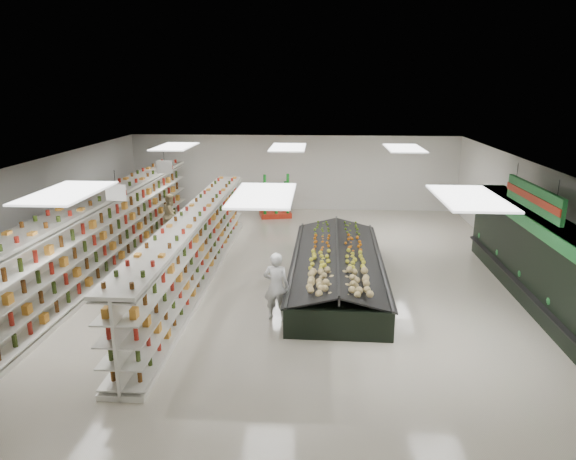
# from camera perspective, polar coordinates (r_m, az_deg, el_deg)

# --- Properties ---
(floor) EXTENTS (16.00, 16.00, 0.00)m
(floor) POSITION_cam_1_polar(r_m,az_deg,el_deg) (14.90, -0.95, -4.84)
(floor) COLOR beige
(floor) RESTS_ON ground
(ceiling) EXTENTS (14.00, 16.00, 0.02)m
(ceiling) POSITION_cam_1_polar(r_m,az_deg,el_deg) (14.08, -1.01, 7.43)
(ceiling) COLOR white
(ceiling) RESTS_ON wall_back
(wall_back) EXTENTS (14.00, 0.02, 3.20)m
(wall_back) POSITION_cam_1_polar(r_m,az_deg,el_deg) (22.22, 0.64, 6.37)
(wall_back) COLOR silver
(wall_back) RESTS_ON floor
(wall_front) EXTENTS (14.00, 0.02, 3.20)m
(wall_front) POSITION_cam_1_polar(r_m,az_deg,el_deg) (7.02, -6.24, -15.71)
(wall_front) COLOR silver
(wall_front) RESTS_ON floor
(wall_left) EXTENTS (0.02, 16.00, 3.20)m
(wall_left) POSITION_cam_1_polar(r_m,az_deg,el_deg) (16.49, -26.02, 1.39)
(wall_left) COLOR silver
(wall_left) RESTS_ON floor
(wall_right) EXTENTS (0.02, 16.00, 3.20)m
(wall_right) POSITION_cam_1_polar(r_m,az_deg,el_deg) (15.53, 25.73, 0.61)
(wall_right) COLOR silver
(wall_right) RESTS_ON floor
(produce_wall_case) EXTENTS (0.93, 8.00, 2.20)m
(produce_wall_case) POSITION_cam_1_polar(r_m,az_deg,el_deg) (14.11, 26.00, -2.36)
(produce_wall_case) COLOR black
(produce_wall_case) RESTS_ON floor
(aisle_sign_near) EXTENTS (0.52, 0.06, 0.75)m
(aisle_sign_near) POSITION_cam_1_polar(r_m,az_deg,el_deg) (13.10, -18.56, 3.97)
(aisle_sign_near) COLOR white
(aisle_sign_near) RESTS_ON ceiling
(aisle_sign_far) EXTENTS (0.52, 0.06, 0.75)m
(aisle_sign_far) POSITION_cam_1_polar(r_m,az_deg,el_deg) (16.82, -13.56, 6.83)
(aisle_sign_far) COLOR white
(aisle_sign_far) RESTS_ON ceiling
(hortifruti_banner) EXTENTS (0.12, 3.20, 0.95)m
(hortifruti_banner) POSITION_cam_1_polar(r_m,az_deg,el_deg) (13.67, 25.60, 3.26)
(hortifruti_banner) COLOR #207B34
(hortifruti_banner) RESTS_ON ceiling
(gondola_left) EXTENTS (1.21, 12.85, 2.22)m
(gondola_left) POSITION_cam_1_polar(r_m,az_deg,el_deg) (16.18, -19.12, -0.24)
(gondola_left) COLOR white
(gondola_left) RESTS_ON floor
(gondola_center) EXTENTS (0.88, 11.28, 1.96)m
(gondola_center) POSITION_cam_1_polar(r_m,az_deg,el_deg) (14.22, -10.27, -2.28)
(gondola_center) COLOR white
(gondola_center) RESTS_ON floor
(produce_island) EXTENTS (2.62, 6.89, 1.02)m
(produce_island) POSITION_cam_1_polar(r_m,az_deg,el_deg) (14.17, 5.46, -4.01)
(produce_island) COLOR black
(produce_island) RESTS_ON floor
(soda_endcap) EXTENTS (1.46, 1.15, 1.66)m
(soda_endcap) POSITION_cam_1_polar(r_m,az_deg,el_deg) (21.03, -1.42, 3.61)
(soda_endcap) COLOR #B12514
(soda_endcap) RESTS_ON floor
(shopper_main) EXTENTS (0.64, 0.46, 1.63)m
(shopper_main) POSITION_cam_1_polar(r_m,az_deg,el_deg) (11.81, -1.32, -6.27)
(shopper_main) COLOR silver
(shopper_main) RESTS_ON floor
(shopper_background) EXTENTS (0.48, 0.76, 1.53)m
(shopper_background) POSITION_cam_1_polar(r_m,az_deg,el_deg) (18.94, -12.85, 1.71)
(shopper_background) COLOR #95815C
(shopper_background) RESTS_ON floor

